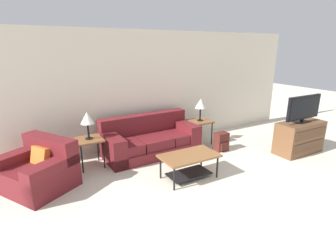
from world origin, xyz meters
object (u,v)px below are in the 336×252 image
television (304,108)px  backpack (221,142)px  coffee_table (189,161)px  tv_console (299,137)px  table_lamp_left (87,119)px  side_table_left (89,142)px  side_table_right (200,123)px  couch (150,140)px  armchair (39,171)px  table_lamp_right (201,104)px

television → backpack: 1.85m
coffee_table → tv_console: bearing=-4.2°
tv_console → table_lamp_left: bearing=159.6°
side_table_left → side_table_right: bearing=0.0°
couch → side_table_right: 1.32m
coffee_table → side_table_left: side_table_left is taller
couch → side_table_right: (1.30, -0.02, 0.21)m
side_table_left → armchair: bearing=-158.8°
coffee_table → side_table_right: side_table_right is taller
armchair → side_table_right: bearing=5.9°
couch → table_lamp_left: size_ratio=3.93×
table_lamp_right → armchair: bearing=-174.1°
table_lamp_left → couch: bearing=1.1°
couch → tv_console: couch is taller
armchair → side_table_left: (0.93, 0.36, 0.22)m
side_table_right → coffee_table: bearing=-132.0°
side_table_left → side_table_right: same height
side_table_right → table_lamp_right: bearing=-135.0°
side_table_left → tv_console: 4.43m
coffee_table → television: bearing=-4.2°
table_lamp_left → tv_console: table_lamp_left is taller
table_lamp_left → backpack: size_ratio=1.25×
armchair → television: television is taller
backpack → side_table_left: bearing=167.3°
armchair → table_lamp_left: table_lamp_left is taller
table_lamp_right → tv_console: 2.27m
armchair → backpack: size_ratio=3.38×
side_table_right → tv_console: tv_console is taller
table_lamp_left → tv_console: 4.47m
coffee_table → side_table_right: (1.21, 1.34, 0.18)m
armchair → backpack: (3.68, -0.26, -0.09)m
armchair → tv_console: 5.21m
couch → side_table_left: 1.31m
table_lamp_left → television: television is taller
coffee_table → tv_console: (2.76, -0.20, 0.02)m
armchair → television: 5.26m
table_lamp_right → couch: bearing=178.9°
table_lamp_left → television: bearing=-20.4°
armchair → coffee_table: (2.32, -0.98, 0.04)m
television → side_table_left: bearing=159.6°
coffee_table → television: 2.85m
side_table_left → table_lamp_left: 0.46m
backpack → coffee_table: bearing=-152.1°
coffee_table → table_lamp_left: size_ratio=1.94×
table_lamp_right → television: 2.19m
side_table_right → armchair: bearing=-174.1°
couch → armchair: couch is taller
armchair → table_lamp_right: size_ratio=2.70×
couch → armchair: size_ratio=1.46×
table_lamp_left → side_table_left: bearing=90.0°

